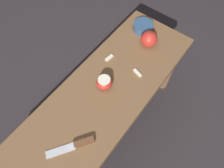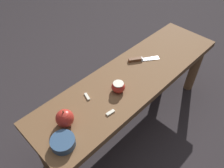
{
  "view_description": "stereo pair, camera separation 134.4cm",
  "coord_description": "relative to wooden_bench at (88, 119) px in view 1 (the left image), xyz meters",
  "views": [
    {
      "loc": [
        -0.23,
        -0.32,
        1.37
      ],
      "look_at": [
        0.17,
        -0.01,
        0.5
      ],
      "focal_mm": 35.0,
      "sensor_mm": 36.0,
      "label": 1
    },
    {
      "loc": [
        0.77,
        0.58,
        1.35
      ],
      "look_at": [
        0.17,
        -0.01,
        0.5
      ],
      "focal_mm": 35.0,
      "sensor_mm": 36.0,
      "label": 2
    }
  ],
  "objects": [
    {
      "name": "apple_slice_center",
      "position": [
        0.3,
        0.1,
        0.09
      ],
      "size": [
        0.05,
        0.02,
        0.01
      ],
      "color": "white",
      "rests_on": "wooden_bench"
    },
    {
      "name": "bowl",
      "position": [
        0.57,
        0.08,
        0.11
      ],
      "size": [
        0.11,
        0.11,
        0.04
      ],
      "color": "#335175",
      "rests_on": "wooden_bench"
    },
    {
      "name": "ground_plane",
      "position": [
        0.0,
        0.0,
        -0.38
      ],
      "size": [
        8.0,
        8.0,
        0.0
      ],
      "primitive_type": "plane",
      "color": "#2D282B"
    },
    {
      "name": "apple_cut",
      "position": [
        0.16,
        0.02,
        0.12
      ],
      "size": [
        0.08,
        0.08,
        0.06
      ],
      "color": "red",
      "rests_on": "wooden_bench"
    },
    {
      "name": "wooden_bench",
      "position": [
        0.0,
        0.0,
        0.0
      ],
      "size": [
        1.35,
        0.38,
        0.46
      ],
      "color": "brown",
      "rests_on": "ground_plane"
    },
    {
      "name": "apple_whole",
      "position": [
        0.49,
        -0.01,
        0.13
      ],
      "size": [
        0.09,
        0.09,
        0.1
      ],
      "color": "red",
      "rests_on": "wooden_bench"
    },
    {
      "name": "knife",
      "position": [
        -0.13,
        -0.06,
        0.1
      ],
      "size": [
        0.18,
        0.14,
        0.02
      ],
      "rotation": [
        0.0,
        0.0,
        2.55
      ],
      "color": "#B7BABF",
      "rests_on": "wooden_bench"
    },
    {
      "name": "apple_slice_near_knife",
      "position": [
        0.31,
        -0.06,
        0.09
      ],
      "size": [
        0.03,
        0.05,
        0.01
      ],
      "color": "white",
      "rests_on": "wooden_bench"
    }
  ]
}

